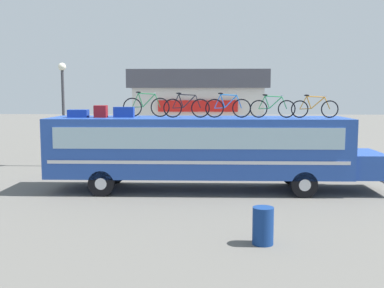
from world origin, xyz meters
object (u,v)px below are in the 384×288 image
at_px(street_lamp, 63,99).
at_px(trash_bin, 263,226).
at_px(bus, 205,147).
at_px(rooftop_bicycle_4, 273,108).
at_px(rooftop_bicycle_3, 228,107).
at_px(rooftop_bicycle_5, 315,108).
at_px(rooftop_bicycle_1, 146,106).
at_px(rooftop_bicycle_2, 186,107).
at_px(luggage_bag_2, 101,111).
at_px(luggage_bag_1, 78,114).
at_px(luggage_bag_3, 124,112).

bearing_deg(street_lamp, trash_bin, -54.11).
height_order(bus, rooftop_bicycle_4, rooftop_bicycle_4).
relative_size(rooftop_bicycle_3, rooftop_bicycle_5, 0.98).
bearing_deg(rooftop_bicycle_5, rooftop_bicycle_1, 175.52).
xyz_separation_m(rooftop_bicycle_1, street_lamp, (-4.82, 5.18, 0.20)).
xyz_separation_m(rooftop_bicycle_2, trash_bin, (2.15, -6.17, -2.70)).
xyz_separation_m(rooftop_bicycle_2, rooftop_bicycle_5, (4.73, -0.06, -0.03)).
bearing_deg(luggage_bag_2, street_lamp, 119.27).
bearing_deg(rooftop_bicycle_3, luggage_bag_1, -179.39).
relative_size(luggage_bag_2, rooftop_bicycle_5, 0.26).
relative_size(luggage_bag_2, luggage_bag_3, 0.60).
height_order(bus, street_lamp, street_lamp).
relative_size(rooftop_bicycle_1, street_lamp, 0.35).
bearing_deg(rooftop_bicycle_1, rooftop_bicycle_5, -4.48).
relative_size(bus, trash_bin, 13.49).
bearing_deg(rooftop_bicycle_3, street_lamp, 144.82).
xyz_separation_m(luggage_bag_2, rooftop_bicycle_3, (4.75, 0.08, 0.16)).
distance_m(rooftop_bicycle_2, street_lamp, 8.51).
bearing_deg(luggage_bag_1, street_lamp, 112.33).
distance_m(rooftop_bicycle_2, rooftop_bicycle_5, 4.73).
xyz_separation_m(luggage_bag_2, rooftop_bicycle_4, (6.41, 0.04, 0.14)).
xyz_separation_m(rooftop_bicycle_2, rooftop_bicycle_4, (3.20, -0.00, -0.02)).
distance_m(luggage_bag_2, rooftop_bicycle_2, 3.21).
bearing_deg(bus, rooftop_bicycle_5, -2.78).
height_order(rooftop_bicycle_4, rooftop_bicycle_5, rooftop_bicycle_4).
xyz_separation_m(bus, rooftop_bicycle_3, (0.85, -0.11, 1.52)).
xyz_separation_m(rooftop_bicycle_3, rooftop_bicycle_4, (1.65, -0.03, -0.02)).
height_order(bus, luggage_bag_3, luggage_bag_3).
relative_size(luggage_bag_1, trash_bin, 0.80).
bearing_deg(luggage_bag_2, luggage_bag_3, 10.11).
relative_size(bus, rooftop_bicycle_3, 7.35).
bearing_deg(rooftop_bicycle_1, street_lamp, 132.93).
distance_m(luggage_bag_3, rooftop_bicycle_2, 2.37).
xyz_separation_m(rooftop_bicycle_1, rooftop_bicycle_3, (3.11, -0.41, -0.02)).
xyz_separation_m(bus, trash_bin, (1.46, -6.31, -1.18)).
height_order(luggage_bag_3, street_lamp, street_lamp).
bearing_deg(trash_bin, rooftop_bicycle_1, 119.32).
distance_m(rooftop_bicycle_2, rooftop_bicycle_3, 1.55).
bearing_deg(rooftop_bicycle_2, luggage_bag_2, -179.18).
xyz_separation_m(rooftop_bicycle_4, street_lamp, (-9.58, 5.63, 0.23)).
relative_size(bus, luggage_bag_2, 27.44).
bearing_deg(trash_bin, street_lamp, 125.89).
height_order(rooftop_bicycle_2, trash_bin, rooftop_bicycle_2).
relative_size(luggage_bag_3, trash_bin, 0.82).
distance_m(luggage_bag_3, trash_bin, 8.13).
bearing_deg(rooftop_bicycle_1, rooftop_bicycle_4, -5.29).
distance_m(luggage_bag_2, luggage_bag_3, 0.86).
bearing_deg(rooftop_bicycle_4, luggage_bag_3, 178.89).
bearing_deg(luggage_bag_3, trash_bin, -54.29).
height_order(rooftop_bicycle_3, trash_bin, rooftop_bicycle_3).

